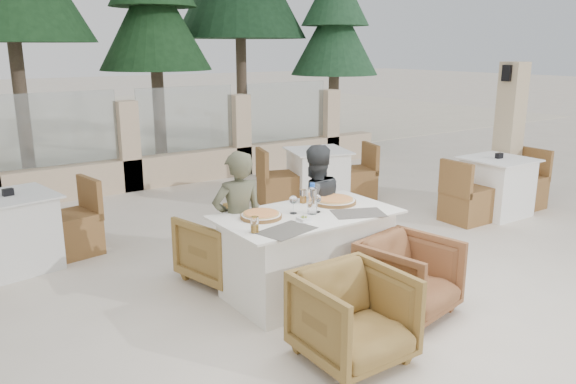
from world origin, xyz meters
TOP-DOWN VIEW (x-y plane):
  - ground at (0.00, 0.00)m, footprint 80.00×80.00m
  - sand_patch at (0.00, 14.00)m, footprint 30.00×16.00m
  - perimeter_wall_far at (0.00, 4.80)m, footprint 10.00×0.34m
  - lantern_pillar at (4.20, 1.00)m, footprint 0.34×0.34m
  - pine_centre at (1.50, 7.20)m, footprint 2.20×2.20m
  - pine_far_right at (5.50, 6.50)m, footprint 1.98×1.98m
  - dining_table at (-0.02, 0.11)m, footprint 1.60×0.90m
  - placemat_near_left at (-0.45, -0.18)m, footprint 0.51×0.40m
  - placemat_near_right at (0.34, -0.15)m, footprint 0.53×0.45m
  - pizza_left at (-0.44, 0.22)m, footprint 0.47×0.47m
  - pizza_right at (0.38, 0.23)m, footprint 0.52×0.52m
  - water_bottle at (-0.00, 0.07)m, footprint 0.11×0.11m
  - wine_glass_centre at (-0.13, 0.17)m, footprint 0.10×0.10m
  - wine_glass_near at (0.07, 0.08)m, footprint 0.08×0.08m
  - beer_glass_left at (-0.68, -0.08)m, footprint 0.08×0.08m
  - beer_glass_right at (0.15, 0.41)m, footprint 0.08×0.08m
  - olive_dish at (-0.19, -0.06)m, footprint 0.12×0.12m
  - armchair_far_left at (-0.48, 0.85)m, footprint 0.85×0.87m
  - armchair_far_right at (0.51, 0.60)m, footprint 0.69×0.70m
  - armchair_near_left at (-0.42, -0.98)m, footprint 0.72×0.74m
  - armchair_near_right at (0.46, -0.68)m, footprint 0.82×0.84m
  - diner_left at (-0.50, 0.50)m, footprint 0.52×0.38m
  - diner_right at (0.38, 0.53)m, footprint 0.70×0.59m
  - bg_table_a at (-2.09, 2.29)m, footprint 1.75×1.07m
  - bg_table_b at (1.98, 2.55)m, footprint 1.81×1.26m
  - bg_table_c at (3.57, 0.69)m, footprint 1.66×0.85m

SIDE VIEW (x-z plane):
  - ground at x=0.00m, z-range 0.00..0.00m
  - sand_patch at x=0.00m, z-range 0.00..0.01m
  - armchair_far_right at x=0.51m, z-range 0.00..0.55m
  - armchair_near_right at x=0.46m, z-range 0.00..0.65m
  - armchair_far_left at x=-0.48m, z-range 0.00..0.66m
  - armchair_near_left at x=-0.42m, z-range 0.00..0.67m
  - dining_table at x=-0.02m, z-range 0.00..0.77m
  - bg_table_a at x=-2.09m, z-range 0.00..0.77m
  - bg_table_b at x=1.98m, z-range 0.00..0.77m
  - bg_table_c at x=3.57m, z-range 0.00..0.77m
  - diner_right at x=0.38m, z-range 0.00..1.28m
  - diner_left at x=-0.50m, z-range 0.00..1.32m
  - placemat_near_left at x=-0.45m, z-range 0.77..0.77m
  - placemat_near_right at x=0.34m, z-range 0.77..0.77m
  - olive_dish at x=-0.19m, z-range 0.77..0.81m
  - pizza_left at x=-0.44m, z-range 0.77..0.82m
  - pizza_right at x=0.38m, z-range 0.77..0.82m
  - perimeter_wall_far at x=0.00m, z-range 0.00..1.60m
  - beer_glass_right at x=0.15m, z-range 0.77..0.90m
  - beer_glass_left at x=-0.68m, z-range 0.77..0.90m
  - wine_glass_centre at x=-0.13m, z-range 0.77..0.95m
  - wine_glass_near at x=0.07m, z-range 0.77..0.95m
  - water_bottle at x=0.00m, z-range 0.77..1.05m
  - lantern_pillar at x=4.20m, z-range 0.00..2.00m
  - pine_far_right at x=5.50m, z-range 0.00..4.50m
  - pine_centre at x=1.50m, z-range 0.00..5.00m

